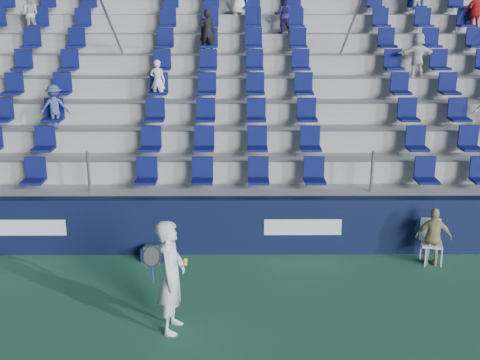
{
  "coord_description": "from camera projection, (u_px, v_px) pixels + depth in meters",
  "views": [
    {
      "loc": [
        0.14,
        -8.61,
        5.16
      ],
      "look_at": [
        0.2,
        2.8,
        1.7
      ],
      "focal_mm": 45.0,
      "sensor_mm": 36.0,
      "label": 1
    }
  ],
  "objects": [
    {
      "name": "ground",
      "position": [
        229.0,
        330.0,
        9.74
      ],
      "size": [
        70.0,
        70.0,
        0.0
      ],
      "primitive_type": "plane",
      "color": "#2E6C4B",
      "rests_on": "ground"
    },
    {
      "name": "sponsor_wall",
      "position": [
        230.0,
        225.0,
        12.58
      ],
      "size": [
        24.0,
        0.32,
        1.2
      ],
      "color": "black",
      "rests_on": "ground"
    },
    {
      "name": "grandstand",
      "position": [
        232.0,
        110.0,
        17.0
      ],
      "size": [
        24.0,
        8.17,
        6.63
      ],
      "color": "#A3A39E",
      "rests_on": "ground"
    },
    {
      "name": "tennis_player",
      "position": [
        171.0,
        276.0,
        9.5
      ],
      "size": [
        0.69,
        0.73,
        1.88
      ],
      "color": "silver",
      "rests_on": "ground"
    },
    {
      "name": "line_judge_chair",
      "position": [
        431.0,
        238.0,
        12.14
      ],
      "size": [
        0.48,
        0.49,
        0.91
      ],
      "color": "white",
      "rests_on": "ground"
    },
    {
      "name": "line_judge",
      "position": [
        434.0,
        237.0,
        11.97
      ],
      "size": [
        0.75,
        0.43,
        1.2
      ],
      "primitive_type": "imported",
      "rotation": [
        0.0,
        0.0,
        2.93
      ],
      "color": "tan",
      "rests_on": "ground"
    },
    {
      "name": "ball_bin",
      "position": [
        155.0,
        253.0,
        12.31
      ],
      "size": [
        0.56,
        0.41,
        0.29
      ],
      "color": "#0F193A",
      "rests_on": "ground"
    }
  ]
}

